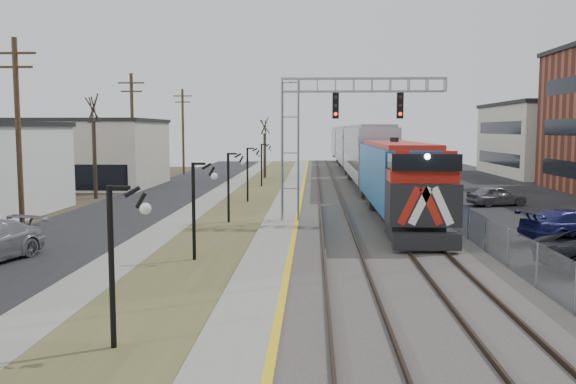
{
  "coord_description": "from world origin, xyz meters",
  "views": [
    {
      "loc": [
        0.81,
        -6.07,
        5.31
      ],
      "look_at": [
        -0.3,
        20.25,
        2.6
      ],
      "focal_mm": 38.0,
      "sensor_mm": 36.0,
      "label": 1
    }
  ],
  "objects": [
    {
      "name": "street_west",
      "position": [
        -11.5,
        35.0,
        0.02
      ],
      "size": [
        7.0,
        120.0,
        0.04
      ],
      "primitive_type": "cube",
      "color": "black",
      "rests_on": "ground"
    },
    {
      "name": "sidewalk",
      "position": [
        -7.0,
        35.0,
        0.04
      ],
      "size": [
        2.0,
        120.0,
        0.08
      ],
      "primitive_type": "cube",
      "color": "gray",
      "rests_on": "ground"
    },
    {
      "name": "grass_median",
      "position": [
        -4.0,
        35.0,
        0.03
      ],
      "size": [
        4.0,
        120.0,
        0.06
      ],
      "primitive_type": "cube",
      "color": "#4F512B",
      "rests_on": "ground"
    },
    {
      "name": "platform",
      "position": [
        -1.0,
        35.0,
        0.12
      ],
      "size": [
        2.0,
        120.0,
        0.24
      ],
      "primitive_type": "cube",
      "color": "gray",
      "rests_on": "ground"
    },
    {
      "name": "ballast_bed",
      "position": [
        4.0,
        35.0,
        0.1
      ],
      "size": [
        8.0,
        120.0,
        0.2
      ],
      "primitive_type": "cube",
      "color": "#595651",
      "rests_on": "ground"
    },
    {
      "name": "parking_lot",
      "position": [
        16.0,
        35.0,
        0.02
      ],
      "size": [
        16.0,
        120.0,
        0.04
      ],
      "primitive_type": "cube",
      "color": "black",
      "rests_on": "ground"
    },
    {
      "name": "platform_edge",
      "position": [
        -0.12,
        35.0,
        0.24
      ],
      "size": [
        0.24,
        120.0,
        0.01
      ],
      "primitive_type": "cube",
      "color": "gold",
      "rests_on": "platform"
    },
    {
      "name": "track_near",
      "position": [
        2.0,
        35.0,
        0.28
      ],
      "size": [
        1.58,
        120.0,
        0.15
      ],
      "color": "#2D2119",
      "rests_on": "ballast_bed"
    },
    {
      "name": "track_far",
      "position": [
        5.5,
        35.0,
        0.28
      ],
      "size": [
        1.58,
        120.0,
        0.15
      ],
      "color": "#2D2119",
      "rests_on": "ballast_bed"
    },
    {
      "name": "train",
      "position": [
        5.5,
        63.4,
        2.92
      ],
      "size": [
        3.0,
        85.85,
        5.33
      ],
      "color": "#125397",
      "rests_on": "ground"
    },
    {
      "name": "signal_gantry",
      "position": [
        1.22,
        27.99,
        5.59
      ],
      "size": [
        9.0,
        1.07,
        8.15
      ],
      "color": "gray",
      "rests_on": "ground"
    },
    {
      "name": "lampposts",
      "position": [
        -4.0,
        18.29,
        2.0
      ],
      "size": [
        0.14,
        62.14,
        4.0
      ],
      "color": "black",
      "rests_on": "ground"
    },
    {
      "name": "utility_poles",
      "position": [
        -14.5,
        25.0,
        5.0
      ],
      "size": [
        0.28,
        80.28,
        10.0
      ],
      "color": "#4C3823",
      "rests_on": "ground"
    },
    {
      "name": "fence",
      "position": [
        8.2,
        35.0,
        0.8
      ],
      "size": [
        0.04,
        120.0,
        1.6
      ],
      "primitive_type": "cube",
      "color": "gray",
      "rests_on": "ground"
    },
    {
      "name": "bare_trees",
      "position": [
        -12.66,
        38.91,
        2.7
      ],
      "size": [
        12.3,
        42.3,
        5.95
      ],
      "color": "#382D23",
      "rests_on": "ground"
    },
    {
      "name": "car_lot_d",
      "position": [
        13.07,
        22.71,
        0.77
      ],
      "size": [
        5.75,
        3.75,
        1.55
      ],
      "primitive_type": "imported",
      "rotation": [
        0.0,
        0.0,
        1.89
      ],
      "color": "#16184F",
      "rests_on": "ground"
    },
    {
      "name": "car_lot_e",
      "position": [
        13.54,
        36.51,
        0.7
      ],
      "size": [
        4.38,
        2.75,
        1.39
      ],
      "primitive_type": "imported",
      "rotation": [
        0.0,
        0.0,
        1.86
      ],
      "color": "slate",
      "rests_on": "ground"
    }
  ]
}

